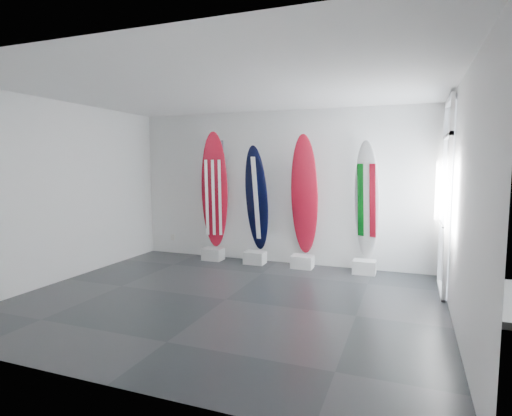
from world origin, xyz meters
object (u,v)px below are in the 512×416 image
at_px(surfboard_italy, 367,201).
at_px(surfboard_swiss, 304,195).
at_px(surfboard_usa, 215,190).
at_px(surfboard_navy, 257,199).

bearing_deg(surfboard_italy, surfboard_swiss, -159.00).
bearing_deg(surfboard_usa, surfboard_swiss, -17.07).
relative_size(surfboard_usa, surfboard_navy, 1.13).
height_order(surfboard_usa, surfboard_navy, surfboard_usa).
relative_size(surfboard_navy, surfboard_italy, 0.98).
bearing_deg(surfboard_swiss, surfboard_navy, -179.56).
height_order(surfboard_swiss, surfboard_italy, surfboard_swiss).
bearing_deg(surfboard_swiss, surfboard_italy, 0.44).
bearing_deg(surfboard_navy, surfboard_usa, -174.22).
bearing_deg(surfboard_italy, surfboard_usa, -159.00).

